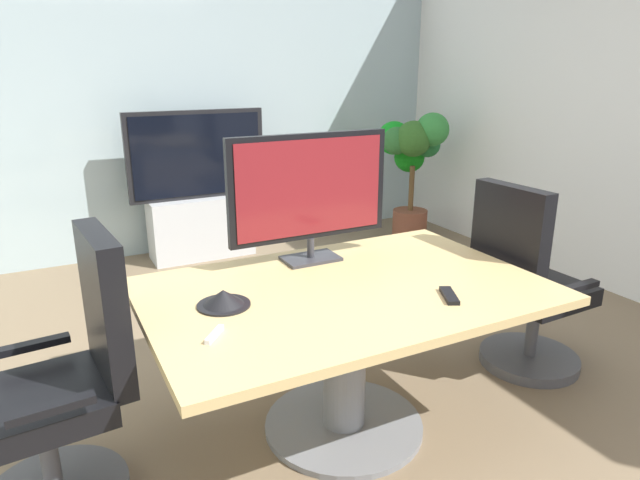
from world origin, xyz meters
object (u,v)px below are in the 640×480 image
(remote_control, at_px, (449,295))
(conference_table, at_px, (345,327))
(office_chair_right, at_px, (525,295))
(tv_monitor, at_px, (310,190))
(conference_phone, at_px, (223,299))
(potted_plant, at_px, (411,157))
(office_chair_left, at_px, (68,396))
(wall_display_unit, at_px, (200,209))

(remote_control, bearing_deg, conference_table, 163.85)
(office_chair_right, height_order, remote_control, office_chair_right)
(tv_monitor, height_order, conference_phone, tv_monitor)
(office_chair_right, height_order, tv_monitor, tv_monitor)
(conference_table, relative_size, conference_phone, 7.98)
(tv_monitor, distance_m, potted_plant, 2.85)
(office_chair_right, xyz_separation_m, potted_plant, (0.91, 2.34, 0.38))
(office_chair_left, distance_m, wall_display_unit, 2.98)
(conference_table, relative_size, wall_display_unit, 1.34)
(tv_monitor, bearing_deg, office_chair_right, -18.39)
(office_chair_right, relative_size, tv_monitor, 1.30)
(tv_monitor, distance_m, conference_phone, 0.74)
(office_chair_right, bearing_deg, conference_table, 89.17)
(remote_control, bearing_deg, wall_display_unit, 120.29)
(conference_table, bearing_deg, office_chair_right, 1.14)
(office_chair_left, xyz_separation_m, tv_monitor, (1.19, 0.30, 0.63))
(conference_table, relative_size, tv_monitor, 2.09)
(office_chair_right, xyz_separation_m, remote_control, (-0.83, -0.33, 0.28))
(potted_plant, bearing_deg, conference_table, -131.33)
(conference_phone, bearing_deg, conference_table, -5.73)
(conference_table, height_order, wall_display_unit, wall_display_unit)
(office_chair_right, relative_size, wall_display_unit, 0.83)
(conference_phone, relative_size, remote_control, 1.29)
(office_chair_right, bearing_deg, potted_plant, -23.21)
(tv_monitor, height_order, remote_control, tv_monitor)
(wall_display_unit, relative_size, remote_control, 7.71)
(office_chair_left, xyz_separation_m, office_chair_right, (2.33, -0.08, 0.00))
(conference_table, height_order, potted_plant, potted_plant)
(tv_monitor, bearing_deg, conference_table, -93.11)
(office_chair_right, bearing_deg, remote_control, 109.41)
(conference_table, bearing_deg, wall_display_unit, 87.85)
(office_chair_left, height_order, potted_plant, potted_plant)
(wall_display_unit, bearing_deg, remote_control, -85.78)
(potted_plant, xyz_separation_m, remote_control, (-1.74, -2.66, -0.09))
(office_chair_left, distance_m, potted_plant, 3.97)
(office_chair_left, xyz_separation_m, remote_control, (1.50, -0.41, 0.28))
(potted_plant, distance_m, remote_control, 3.18)
(office_chair_right, distance_m, potted_plant, 2.53)
(wall_display_unit, bearing_deg, tv_monitor, -91.99)
(tv_monitor, xyz_separation_m, potted_plant, (2.05, 1.96, -0.26))
(conference_table, height_order, conference_phone, conference_phone)
(office_chair_right, relative_size, conference_phone, 4.95)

